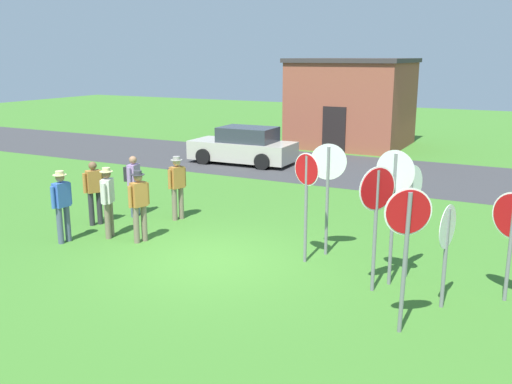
# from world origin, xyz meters

# --- Properties ---
(ground_plane) EXTENTS (80.00, 80.00, 0.00)m
(ground_plane) POSITION_xyz_m (0.00, 0.00, 0.00)
(ground_plane) COLOR #3D7528
(street_asphalt) EXTENTS (60.00, 6.40, 0.01)m
(street_asphalt) POSITION_xyz_m (0.00, 11.05, 0.00)
(street_asphalt) COLOR #38383A
(street_asphalt) RESTS_ON ground
(building_background) EXTENTS (5.42, 5.21, 4.22)m
(building_background) POSITION_xyz_m (-2.37, 17.13, 2.12)
(building_background) COLOR brown
(building_background) RESTS_ON ground
(parked_car_on_street) EXTENTS (4.35, 2.11, 1.51)m
(parked_car_on_street) POSITION_xyz_m (-4.78, 10.40, 0.69)
(parked_car_on_street) COLOR #B7B2A3
(parked_car_on_street) RESTS_ON ground
(stop_sign_tallest) EXTENTS (0.29, 0.75, 2.29)m
(stop_sign_tallest) POSITION_xyz_m (4.03, 1.03, 1.57)
(stop_sign_tallest) COLOR slate
(stop_sign_tallest) RESTS_ON ground
(stop_sign_far_back) EXTENTS (0.47, 0.69, 2.40)m
(stop_sign_far_back) POSITION_xyz_m (3.64, 0.02, 1.66)
(stop_sign_far_back) COLOR slate
(stop_sign_far_back) RESTS_ON ground
(stop_sign_low_front) EXTENTS (0.74, 0.31, 2.51)m
(stop_sign_low_front) POSITION_xyz_m (2.14, 1.52, 1.72)
(stop_sign_low_front) COLOR slate
(stop_sign_low_front) RESTS_ON ground
(stop_sign_center_cluster) EXTENTS (0.78, 0.21, 2.65)m
(stop_sign_center_cluster) POSITION_xyz_m (3.84, 0.48, 1.82)
(stop_sign_center_cluster) COLOR slate
(stop_sign_center_cluster) RESTS_ON ground
(stop_sign_leaning_right) EXTENTS (0.74, 0.44, 2.02)m
(stop_sign_leaning_right) POSITION_xyz_m (5.91, 0.69, 1.38)
(stop_sign_leaning_right) COLOR slate
(stop_sign_leaning_right) RESTS_ON ground
(stop_sign_nearest) EXTENTS (0.65, 0.27, 2.38)m
(stop_sign_nearest) POSITION_xyz_m (1.91, 0.87, 1.61)
(stop_sign_nearest) COLOR slate
(stop_sign_nearest) RESTS_ON ground
(stop_sign_leaning_left) EXTENTS (0.66, 0.44, 2.40)m
(stop_sign_leaning_left) POSITION_xyz_m (4.52, -1.43, 1.64)
(stop_sign_leaning_left) COLOR slate
(stop_sign_leaning_left) RESTS_ON ground
(stop_sign_rear_left) EXTENTS (0.16, 0.77, 1.87)m
(stop_sign_rear_left) POSITION_xyz_m (4.93, -0.12, 1.27)
(stop_sign_rear_left) COLOR slate
(stop_sign_rear_left) RESTS_ON ground
(person_in_dark_shirt) EXTENTS (0.45, 0.52, 1.69)m
(person_in_dark_shirt) POSITION_xyz_m (-4.07, 0.92, 0.98)
(person_in_dark_shirt) COLOR #2D2D33
(person_in_dark_shirt) RESTS_ON ground
(person_with_sunhat) EXTENTS (0.32, 0.57, 1.74)m
(person_with_sunhat) POSITION_xyz_m (-3.70, -0.54, 0.98)
(person_with_sunhat) COLOR #4C5670
(person_with_sunhat) RESTS_ON ground
(person_near_signs) EXTENTS (0.40, 0.56, 1.69)m
(person_near_signs) POSITION_xyz_m (-3.68, 2.03, 0.98)
(person_near_signs) COLOR #4C5670
(person_near_signs) RESTS_ON ground
(person_in_teal) EXTENTS (0.34, 0.53, 1.74)m
(person_in_teal) POSITION_xyz_m (-3.01, 0.26, 0.98)
(person_in_teal) COLOR #7A6B56
(person_in_teal) RESTS_ON ground
(person_in_blue) EXTENTS (0.32, 0.55, 1.74)m
(person_in_blue) POSITION_xyz_m (-2.10, 0.32, 0.98)
(person_in_blue) COLOR #7A6B56
(person_in_blue) RESTS_ON ground
(person_holding_notes) EXTENTS (0.43, 0.54, 1.74)m
(person_holding_notes) POSITION_xyz_m (-2.43, 2.32, 1.01)
(person_holding_notes) COLOR #7A6B56
(person_holding_notes) RESTS_ON ground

